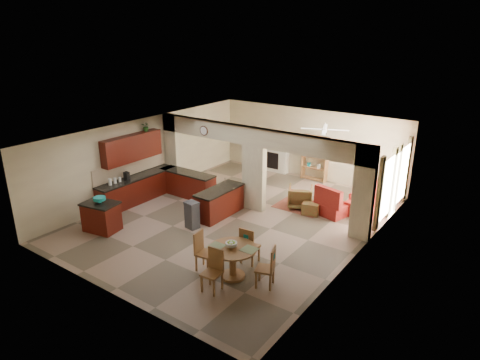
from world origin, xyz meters
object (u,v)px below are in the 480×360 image
Objects in this scene: dining_table at (233,258)px; sofa at (374,199)px; armchair at (300,197)px; kitchen_island at (101,217)px.

dining_table is 6.31m from sofa.
sofa is 2.48m from armchair.
armchair is at bearing 41.01° from kitchen_island.
kitchen_island is at bearing -177.24° from dining_table.
dining_table is at bearing -7.75° from kitchen_island.
kitchen_island reaches higher than dining_table.
dining_table is at bearing 173.61° from sofa.
sofa is (6.11, 6.39, -0.10)m from kitchen_island.
armchair is at bearing 98.46° from dining_table.
kitchen_island is 6.46m from armchair.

